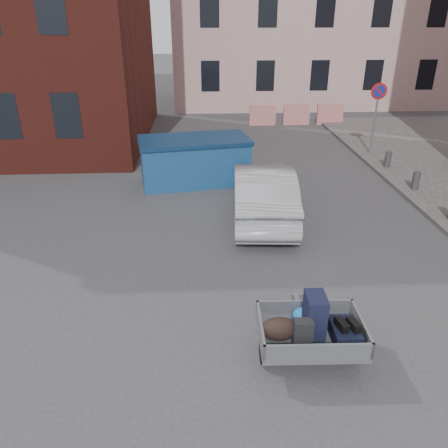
{
  "coord_description": "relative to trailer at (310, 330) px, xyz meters",
  "views": [
    {
      "loc": [
        -0.6,
        -6.77,
        5.01
      ],
      "look_at": [
        -0.16,
        1.36,
        1.1
      ],
      "focal_mm": 35.0,
      "sensor_mm": 36.0,
      "label": 1
    }
  ],
  "objects": [
    {
      "name": "ground",
      "position": [
        -1.02,
        1.47,
        -0.61
      ],
      "size": [
        120.0,
        120.0,
        0.0
      ],
      "primitive_type": "plane",
      "color": "#38383A",
      "rests_on": "ground"
    },
    {
      "name": "no_parking_sign",
      "position": [
        4.98,
        10.96,
        1.41
      ],
      "size": [
        0.6,
        0.09,
        2.65
      ],
      "color": "gray",
      "rests_on": "sidewalk"
    },
    {
      "name": "barriers",
      "position": [
        3.18,
        16.47,
        -0.11
      ],
      "size": [
        4.7,
        0.18,
        1.0
      ],
      "color": "red",
      "rests_on": "ground"
    },
    {
      "name": "trailer",
      "position": [
        0.0,
        0.0,
        0.0
      ],
      "size": [
        1.63,
        1.82,
        1.2
      ],
      "rotation": [
        0.0,
        0.0,
        -0.03
      ],
      "color": "black",
      "rests_on": "ground"
    },
    {
      "name": "dumpster",
      "position": [
        -1.84,
        8.41,
        0.13
      ],
      "size": [
        3.75,
        2.37,
        1.47
      ],
      "rotation": [
        0.0,
        0.0,
        0.17
      ],
      "color": "navy",
      "rests_on": "ground"
    },
    {
      "name": "silver_car",
      "position": [
        0.02,
        5.59,
        0.12
      ],
      "size": [
        1.84,
        4.52,
        1.46
      ],
      "primitive_type": "imported",
      "rotation": [
        0.0,
        0.0,
        3.07
      ],
      "color": "#9FA1A6",
      "rests_on": "ground"
    }
  ]
}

